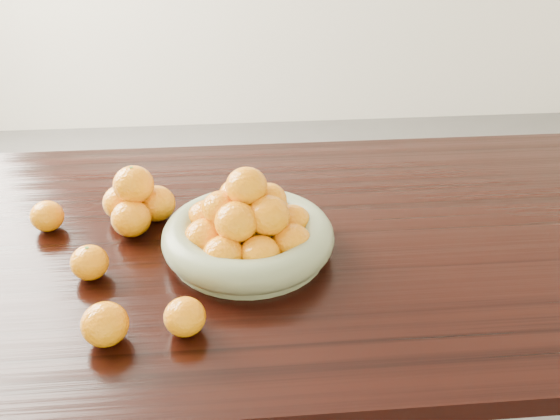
{
  "coord_description": "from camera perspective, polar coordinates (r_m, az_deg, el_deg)",
  "views": [
    {
      "loc": [
        -0.07,
        -1.15,
        1.49
      ],
      "look_at": [
        0.03,
        -0.02,
        0.83
      ],
      "focal_mm": 40.0,
      "sensor_mm": 36.0,
      "label": 1
    }
  ],
  "objects": [
    {
      "name": "orange_pyramid",
      "position": [
        1.43,
        -13.05,
        0.74
      ],
      "size": [
        0.17,
        0.16,
        0.14
      ],
      "rotation": [
        0.0,
        0.0,
        -0.14
      ],
      "color": "orange",
      "rests_on": "dining_table"
    },
    {
      "name": "loose_orange_2",
      "position": [
        1.11,
        -8.7,
        -9.62
      ],
      "size": [
        0.07,
        0.07,
        0.07
      ],
      "primitive_type": "ellipsoid",
      "color": "orange",
      "rests_on": "dining_table"
    },
    {
      "name": "fruit_bowl",
      "position": [
        1.29,
        -2.96,
        -1.92
      ],
      "size": [
        0.36,
        0.36,
        0.2
      ],
      "rotation": [
        0.0,
        0.0,
        0.04
      ],
      "color": "gray",
      "rests_on": "dining_table"
    },
    {
      "name": "dining_table",
      "position": [
        1.42,
        -1.15,
        -5.56
      ],
      "size": [
        2.0,
        1.0,
        0.75
      ],
      "color": "black",
      "rests_on": "ground"
    },
    {
      "name": "loose_orange_0",
      "position": [
        1.29,
        -17.02,
        -4.62
      ],
      "size": [
        0.07,
        0.07,
        0.07
      ],
      "primitive_type": "ellipsoid",
      "color": "orange",
      "rests_on": "dining_table"
    },
    {
      "name": "loose_orange_1",
      "position": [
        1.12,
        -15.72,
        -10.02
      ],
      "size": [
        0.08,
        0.08,
        0.08
      ],
      "primitive_type": "ellipsoid",
      "color": "orange",
      "rests_on": "dining_table"
    },
    {
      "name": "loose_orange_3",
      "position": [
        1.47,
        -20.52,
        -0.52
      ],
      "size": [
        0.07,
        0.07,
        0.07
      ],
      "primitive_type": "ellipsoid",
      "color": "orange",
      "rests_on": "dining_table"
    }
  ]
}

